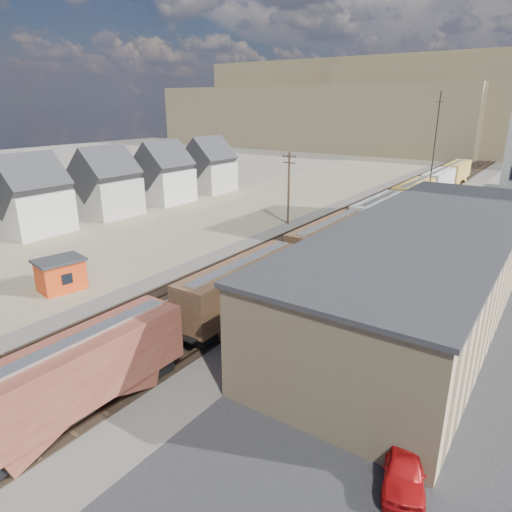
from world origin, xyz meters
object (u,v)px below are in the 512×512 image
Objects in this scene: maintenance_shed at (61,274)px; freight_train at (357,224)px; parked_car_red at (404,468)px; utility_pole_north at (289,187)px.

freight_train is at bearing 58.48° from maintenance_shed.
parked_car_red is at bearing -7.98° from maintenance_shed.
parked_car_red is (15.92, -32.37, -2.01)m from freight_train.
utility_pole_north is 33.25m from maintenance_shed.
maintenance_shed is (-4.72, -32.70, -3.76)m from utility_pole_north.
freight_train is 26.00× the size of parked_car_red.
parked_car_red is at bearing -63.81° from freight_train.
maintenance_shed is (-17.02, -27.75, -1.26)m from freight_train.
freight_train is at bearing 99.66° from parked_car_red.
freight_train is at bearing -21.91° from utility_pole_north.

